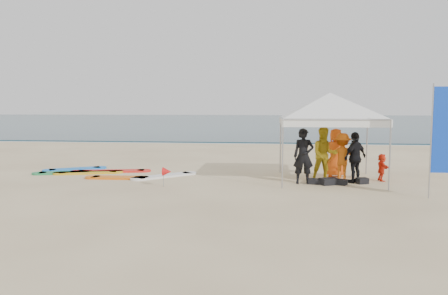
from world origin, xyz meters
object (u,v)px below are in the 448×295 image
person_black_a (304,156)px  person_yellow (324,154)px  person_black_b (355,157)px  person_seated (382,167)px  person_orange_a (342,157)px  person_orange_b (335,153)px  surfboard_spread (104,173)px  canopy_tent (330,93)px  marker_pennant (167,172)px  feather_flag (441,131)px

person_black_a → person_yellow: size_ratio=0.99×
person_yellow → person_black_b: person_yellow is taller
person_seated → person_orange_a: bearing=86.6°
person_orange_b → surfboard_spread: size_ratio=0.30×
person_black_a → canopy_tent: canopy_tent is taller
canopy_tent → surfboard_spread: canopy_tent is taller
person_yellow → person_orange_a: bearing=15.0°
canopy_tent → surfboard_spread: 8.88m
person_yellow → marker_pennant: size_ratio=2.93×
person_seated → marker_pennant: person_seated is taller
person_orange_a → marker_pennant: 6.06m
feather_flag → person_orange_a: bearing=129.0°
person_black_a → person_yellow: 0.90m
person_orange_b → canopy_tent: canopy_tent is taller
person_orange_a → feather_flag: feather_flag is taller
surfboard_spread → marker_pennant: bearing=-37.9°
canopy_tent → feather_flag: canopy_tent is taller
person_black_a → person_yellow: (0.75, 0.51, 0.01)m
person_yellow → person_black_b: 1.01m
person_orange_b → canopy_tent: 2.32m
person_orange_a → surfboard_spread: person_orange_a is taller
person_yellow → person_seated: 2.06m
person_yellow → person_orange_a: 0.68m
canopy_tent → marker_pennant: 6.16m
person_black_b → person_seated: bearing=163.2°
person_black_a → surfboard_spread: person_black_a is taller
feather_flag → marker_pennant: feather_flag is taller
feather_flag → person_black_a: bearing=151.0°
person_orange_b → feather_flag: 4.34m
marker_pennant → surfboard_spread: size_ratio=0.11×
person_yellow → canopy_tent: canopy_tent is taller
person_seated → feather_flag: bearing=-168.8°
person_black_a → person_orange_b: size_ratio=1.04×
person_black_b → marker_pennant: 6.31m
person_orange_b → canopy_tent: size_ratio=0.38×
person_black_b → person_orange_b: bearing=-108.9°
person_orange_a → canopy_tent: bearing=5.2°
person_black_a → person_orange_b: 1.99m
canopy_tent → surfboard_spread: bearing=176.3°
canopy_tent → feather_flag: (2.68, -2.72, -1.14)m
person_black_b → person_seated: size_ratio=1.81×
person_orange_b → feather_flag: size_ratio=0.55×
person_yellow → surfboard_spread: (-8.17, 0.76, -0.90)m
person_yellow → feather_flag: feather_flag is taller
person_black_a → person_orange_b: person_black_a is taller
person_seated → surfboard_spread: person_seated is taller
person_orange_a → person_seated: size_ratio=1.75×
person_orange_a → marker_pennant: size_ratio=2.60×
person_orange_a → person_orange_b: person_orange_b is taller
person_seated → canopy_tent: size_ratio=0.21×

